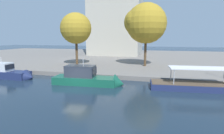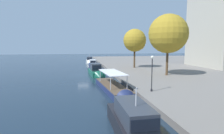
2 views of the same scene
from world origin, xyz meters
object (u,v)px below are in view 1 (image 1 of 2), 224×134
object	(u,v)px
motor_yacht_2	(89,79)
tree_1	(76,29)
tree_3	(143,23)
tour_boat_3	(208,88)
motor_yacht_1	(6,74)

from	to	relation	value
motor_yacht_2	tree_1	size ratio (longest dim) A/B	0.93
tree_3	tour_boat_3	bearing A→B (deg)	-53.85
tree_1	motor_yacht_1	bearing A→B (deg)	-122.25
motor_yacht_2	tour_boat_3	distance (m)	15.00
tree_1	tree_3	size ratio (longest dim) A/B	0.86
tour_boat_3	tree_3	bearing A→B (deg)	120.59
tree_1	tree_3	bearing A→B (deg)	9.92
motor_yacht_2	tree_1	distance (m)	15.33
motor_yacht_1	tree_1	distance (m)	14.89
motor_yacht_1	motor_yacht_2	bearing A→B (deg)	-0.83
motor_yacht_1	motor_yacht_2	xyz separation A→B (m)	(14.16, -0.40, 0.02)
motor_yacht_1	tour_boat_3	bearing A→B (deg)	2.33
tree_1	tree_3	world-z (taller)	tree_3
tour_boat_3	tree_1	world-z (taller)	tree_1
tree_1	tree_3	distance (m)	13.32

